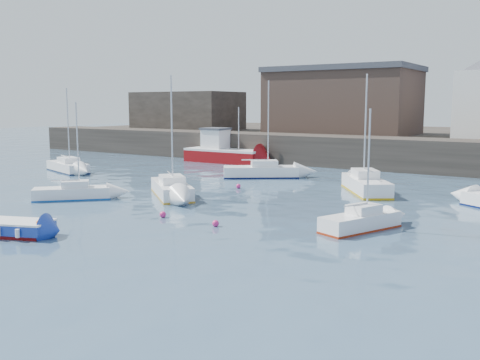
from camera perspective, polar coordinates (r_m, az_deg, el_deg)
The scene contains 16 objects.
water at distance 24.49m, azimuth -15.56°, elevation -6.80°, with size 220.00×220.00×0.00m, color #2D4760.
quay_wall at distance 53.84m, azimuth 13.44°, elevation 2.89°, with size 90.00×5.00×3.00m, color #28231E.
land_strip at distance 71.03m, azimuth 18.33°, elevation 3.82°, with size 90.00×32.00×2.80m, color #28231E.
warehouse at distance 63.25m, azimuth 10.88°, elevation 8.35°, with size 16.40×10.40×7.60m.
bldg_west at distance 73.62m, azimuth -5.66°, elevation 7.37°, with size 14.00×8.00×5.00m.
blue_dinghy at distance 27.55m, azimuth -23.26°, elevation -4.64°, with size 4.24×2.96×0.74m.
fishing_boat at distance 57.49m, azimuth -1.78°, elevation 3.06°, with size 8.87×3.35×5.87m.
sailboat_a at distance 36.60m, azimuth -17.45°, elevation -1.29°, with size 4.50×4.57×6.32m.
sailboat_b at distance 36.37m, azimuth -7.32°, elevation -0.91°, with size 6.03×5.58×8.03m.
sailboat_c at distance 27.11m, azimuth 12.76°, elevation -4.28°, with size 3.02×4.74×5.96m.
sailboat_e at distance 51.64m, azimuth -17.90°, elevation 1.38°, with size 6.21×3.68×7.61m.
sailboat_f at distance 38.65m, azimuth 13.26°, elevation -0.44°, with size 5.31×6.38×8.27m.
sailboat_h at distance 45.43m, azimuth 2.26°, elevation 0.95°, with size 6.30×5.33×8.13m.
buoy_near at distance 29.72m, azimuth -8.23°, elevation -3.97°, with size 0.36×0.36×0.36m, color #D92472.
buoy_mid at distance 27.31m, azimuth -2.62°, elevation -4.97°, with size 0.35×0.35×0.35m, color #D92472.
buoy_far at distance 39.56m, azimuth -0.17°, elevation -0.89°, with size 0.35×0.35×0.35m, color #D92472.
Camera 1 is at (17.86, -15.58, 6.16)m, focal length 40.00 mm.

